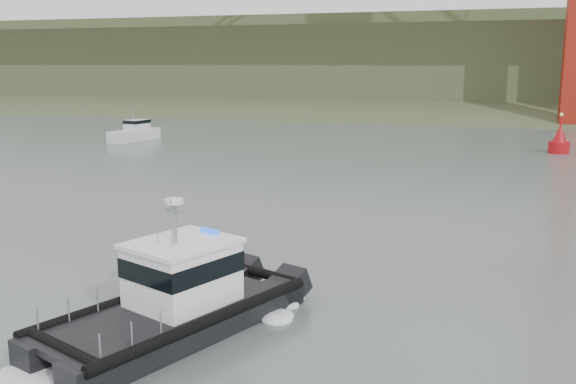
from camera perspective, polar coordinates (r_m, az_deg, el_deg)
name	(u,v)px	position (r m, az deg, el deg)	size (l,w,h in m)	color
ground	(263,306)	(23.45, -2.25, -10.05)	(400.00, 400.00, 0.00)	slate
headlands	(456,70)	(146.24, 14.74, 10.41)	(500.00, 105.36, 27.12)	#3D4B2B
patrol_boat	(177,297)	(21.31, -9.88, -9.20)	(6.61, 9.95, 4.54)	black
motorboat	(135,132)	(74.91, -13.44, 5.19)	(3.31, 6.86, 3.62)	silver
nav_buoy	(559,142)	(67.58, 22.97, 4.11)	(1.98, 1.98, 4.13)	#A20B10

